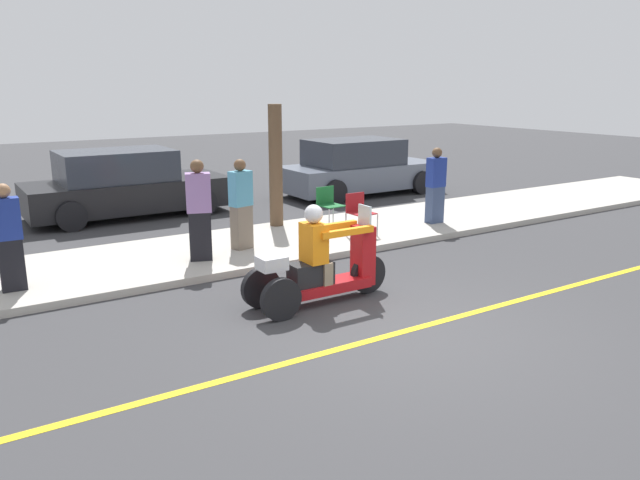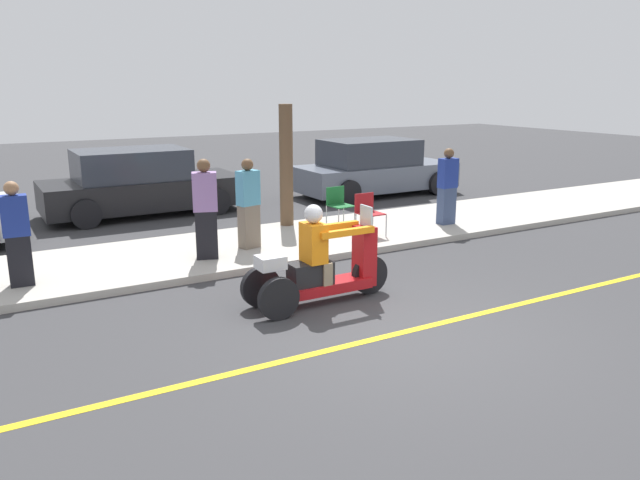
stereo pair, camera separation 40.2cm
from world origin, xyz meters
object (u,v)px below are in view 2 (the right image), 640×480
object	(u,v)px
motorcycle_trike	(320,268)
tree_trunk	(286,166)
spectator_near_curb	(248,205)
parked_car_lot_left	(374,169)
spectator_end_of_line	(206,211)
folding_chair_curbside	(368,210)
parked_car_lot_right	(139,184)
spectator_by_tree	(447,188)
folding_chair_set_back	(339,202)
spectator_far_back	(17,236)

from	to	relation	value
motorcycle_trike	tree_trunk	xyz separation A→B (m)	(1.64, 4.24, 0.85)
spectator_near_curb	tree_trunk	distance (m)	2.02
tree_trunk	parked_car_lot_left	bearing A→B (deg)	33.44
spectator_end_of_line	folding_chair_curbside	xyz separation A→B (m)	(3.30, 0.01, -0.31)
folding_chair_curbside	parked_car_lot_right	bearing A→B (deg)	123.48
motorcycle_trike	parked_car_lot_left	xyz separation A→B (m)	(5.69, 6.92, 0.20)
motorcycle_trike	parked_car_lot_right	bearing A→B (deg)	94.70
folding_chair_curbside	tree_trunk	size ratio (longest dim) A/B	0.33
spectator_by_tree	tree_trunk	xyz separation A→B (m)	(-2.97, 1.60, 0.48)
motorcycle_trike	parked_car_lot_right	xyz separation A→B (m)	(-0.61, 7.46, 0.21)
spectator_end_of_line	parked_car_lot_left	xyz separation A→B (m)	(6.40, 4.30, -0.22)
motorcycle_trike	tree_trunk	size ratio (longest dim) A/B	0.88
parked_car_lot_left	folding_chair_curbside	bearing A→B (deg)	-125.88
spectator_near_curb	folding_chair_set_back	bearing A→B (deg)	16.24
spectator_end_of_line	spectator_by_tree	xyz separation A→B (m)	(5.32, 0.03, -0.05)
spectator_far_back	spectator_by_tree	size ratio (longest dim) A/B	0.97
tree_trunk	parked_car_lot_right	bearing A→B (deg)	124.96
spectator_by_tree	spectator_end_of_line	bearing A→B (deg)	-179.71
folding_chair_set_back	parked_car_lot_right	world-z (taller)	parked_car_lot_right
spectator_far_back	spectator_end_of_line	distance (m)	2.89
motorcycle_trike	folding_chair_curbside	world-z (taller)	motorcycle_trike
spectator_by_tree	folding_chair_set_back	distance (m)	2.32
folding_chair_curbside	parked_car_lot_right	xyz separation A→B (m)	(-3.20, 4.83, 0.10)
motorcycle_trike	spectator_near_curb	xyz separation A→B (m)	(0.20, 2.91, 0.38)
folding_chair_set_back	tree_trunk	distance (m)	1.32
spectator_near_curb	folding_chair_curbside	distance (m)	2.42
spectator_near_curb	folding_chair_set_back	xyz separation A→B (m)	(2.31, 0.67, -0.28)
tree_trunk	spectator_near_curb	bearing A→B (deg)	-137.26
parked_car_lot_right	parked_car_lot_left	bearing A→B (deg)	-4.90
motorcycle_trike	folding_chair_set_back	distance (m)	4.38
folding_chair_set_back	tree_trunk	world-z (taller)	tree_trunk
folding_chair_set_back	parked_car_lot_left	bearing A→B (deg)	46.33
parked_car_lot_right	parked_car_lot_left	distance (m)	6.33
motorcycle_trike	spectator_by_tree	size ratio (longest dim) A/B	1.38
spectator_end_of_line	parked_car_lot_left	bearing A→B (deg)	33.89
spectator_far_back	folding_chair_curbside	bearing A→B (deg)	0.42
spectator_end_of_line	parked_car_lot_right	world-z (taller)	spectator_end_of_line
parked_car_lot_left	tree_trunk	xyz separation A→B (m)	(-4.05, -2.68, 0.65)
spectator_by_tree	folding_chair_curbside	bearing A→B (deg)	-179.44
parked_car_lot_right	spectator_near_curb	bearing A→B (deg)	-79.90
spectator_far_back	parked_car_lot_right	size ratio (longest dim) A/B	0.34
spectator_far_back	spectator_end_of_line	world-z (taller)	spectator_end_of_line
spectator_far_back	folding_chair_set_back	xyz separation A→B (m)	(6.11, 1.00, -0.25)
spectator_by_tree	parked_car_lot_left	bearing A→B (deg)	75.80
folding_chair_curbside	parked_car_lot_left	world-z (taller)	parked_car_lot_left
spectator_near_curb	folding_chair_curbside	size ratio (longest dim) A/B	1.97
motorcycle_trike	spectator_far_back	bearing A→B (deg)	144.37
spectator_far_back	tree_trunk	bearing A→B (deg)	17.60
motorcycle_trike	spectator_near_curb	distance (m)	2.94
spectator_end_of_line	spectator_near_curb	xyz separation A→B (m)	(0.91, 0.29, -0.04)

